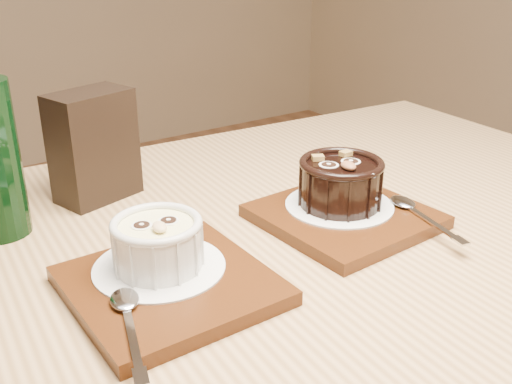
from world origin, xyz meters
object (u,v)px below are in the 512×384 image
tray_left (170,286)px  condiment_stand (94,146)px  tray_right (344,216)px  ramekin_dark (341,180)px  table (251,328)px  ramekin_white (157,241)px

tray_left → condiment_stand: condiment_stand is taller
tray_right → ramekin_dark: ramekin_dark is taller
tray_left → tray_right: bearing=4.6°
ramekin_dark → condiment_stand: condiment_stand is taller
table → ramekin_dark: ramekin_dark is taller
tray_left → ramekin_white: (0.00, 0.02, 0.04)m
table → condiment_stand: size_ratio=8.94×
table → ramekin_white: bearing=172.4°
table → tray_left: (-0.10, -0.01, 0.10)m
table → ramekin_white: (-0.10, 0.01, 0.13)m
tray_left → ramekin_white: ramekin_white is taller
table → condiment_stand: condiment_stand is taller
ramekin_dark → condiment_stand: 0.31m
table → ramekin_white: size_ratio=14.14×
table → tray_left: size_ratio=6.95×
ramekin_white → condiment_stand: 0.23m
ramekin_white → tray_right: 0.24m
ramekin_white → tray_right: bearing=10.4°
ramekin_dark → condiment_stand: (-0.22, 0.22, 0.02)m
tray_right → ramekin_dark: size_ratio=1.79×
tray_left → condiment_stand: (0.03, 0.26, 0.06)m
tray_right → ramekin_dark: bearing=73.0°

